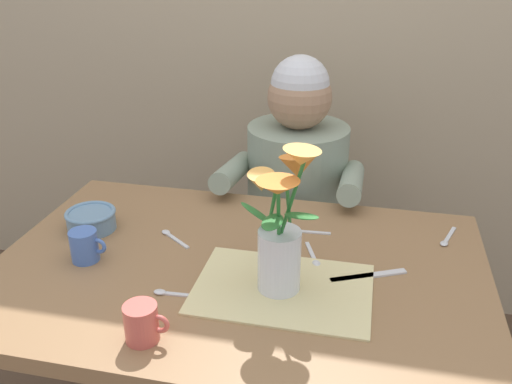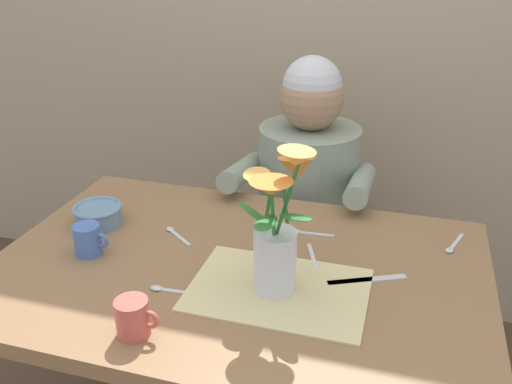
{
  "view_description": "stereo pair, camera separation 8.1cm",
  "coord_description": "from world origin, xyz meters",
  "px_view_note": "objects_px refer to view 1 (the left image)",
  "views": [
    {
      "loc": [
        0.29,
        -1.09,
        1.47
      ],
      "look_at": [
        0.03,
        0.05,
        0.92
      ],
      "focal_mm": 38.37,
      "sensor_mm": 36.0,
      "label": 1
    },
    {
      "loc": [
        0.37,
        -1.07,
        1.47
      ],
      "look_at": [
        0.03,
        0.05,
        0.92
      ],
      "focal_mm": 38.37,
      "sensor_mm": 36.0,
      "label": 2
    }
  ],
  "objects_px": {
    "seated_person": "(295,218)",
    "tea_cup": "(142,323)",
    "ceramic_bowl": "(91,219)",
    "coffee_cup": "(85,246)",
    "dinner_knife": "(368,276)",
    "flower_vase": "(282,225)"
  },
  "relations": [
    {
      "from": "ceramic_bowl",
      "to": "dinner_knife",
      "type": "distance_m",
      "value": 0.75
    },
    {
      "from": "ceramic_bowl",
      "to": "coffee_cup",
      "type": "relative_size",
      "value": 1.46
    },
    {
      "from": "seated_person",
      "to": "ceramic_bowl",
      "type": "relative_size",
      "value": 8.35
    },
    {
      "from": "dinner_knife",
      "to": "tea_cup",
      "type": "xyz_separation_m",
      "value": [
        -0.43,
        -0.32,
        0.04
      ]
    },
    {
      "from": "dinner_knife",
      "to": "coffee_cup",
      "type": "xyz_separation_m",
      "value": [
        -0.69,
        -0.08,
        0.04
      ]
    },
    {
      "from": "flower_vase",
      "to": "dinner_knife",
      "type": "height_order",
      "value": "flower_vase"
    },
    {
      "from": "tea_cup",
      "to": "coffee_cup",
      "type": "xyz_separation_m",
      "value": [
        -0.26,
        0.25,
        0.0
      ]
    },
    {
      "from": "ceramic_bowl",
      "to": "tea_cup",
      "type": "xyz_separation_m",
      "value": [
        0.32,
        -0.39,
        0.01
      ]
    },
    {
      "from": "seated_person",
      "to": "dinner_knife",
      "type": "distance_m",
      "value": 0.67
    },
    {
      "from": "tea_cup",
      "to": "coffee_cup",
      "type": "height_order",
      "value": "same"
    },
    {
      "from": "flower_vase",
      "to": "ceramic_bowl",
      "type": "relative_size",
      "value": 2.57
    },
    {
      "from": "ceramic_bowl",
      "to": "dinner_knife",
      "type": "relative_size",
      "value": 0.72
    },
    {
      "from": "flower_vase",
      "to": "tea_cup",
      "type": "distance_m",
      "value": 0.35
    },
    {
      "from": "flower_vase",
      "to": "tea_cup",
      "type": "bearing_deg",
      "value": -134.99
    },
    {
      "from": "ceramic_bowl",
      "to": "flower_vase",
      "type": "bearing_deg",
      "value": -16.03
    },
    {
      "from": "flower_vase",
      "to": "tea_cup",
      "type": "height_order",
      "value": "flower_vase"
    },
    {
      "from": "seated_person",
      "to": "tea_cup",
      "type": "xyz_separation_m",
      "value": [
        -0.17,
        -0.92,
        0.22
      ]
    },
    {
      "from": "ceramic_bowl",
      "to": "tea_cup",
      "type": "height_order",
      "value": "tea_cup"
    },
    {
      "from": "dinner_knife",
      "to": "coffee_cup",
      "type": "bearing_deg",
      "value": 160.75
    },
    {
      "from": "dinner_knife",
      "to": "coffee_cup",
      "type": "distance_m",
      "value": 0.69
    },
    {
      "from": "seated_person",
      "to": "coffee_cup",
      "type": "height_order",
      "value": "seated_person"
    },
    {
      "from": "seated_person",
      "to": "flower_vase",
      "type": "bearing_deg",
      "value": -79.96
    }
  ]
}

